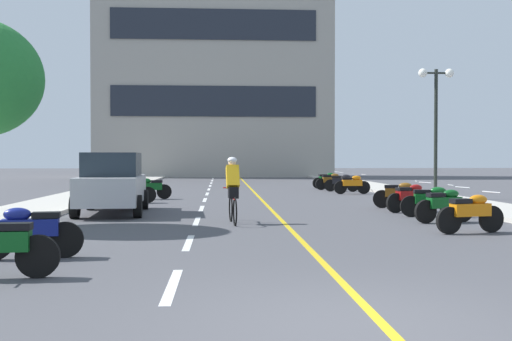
# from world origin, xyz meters

# --- Properties ---
(ground_plane) EXTENTS (140.00, 140.00, 0.00)m
(ground_plane) POSITION_xyz_m (0.00, 21.00, 0.00)
(ground_plane) COLOR #47474C
(curb_left) EXTENTS (2.40, 72.00, 0.12)m
(curb_left) POSITION_xyz_m (-7.20, 24.00, 0.06)
(curb_left) COLOR #B7B2A8
(curb_left) RESTS_ON ground
(curb_right) EXTENTS (2.40, 72.00, 0.12)m
(curb_right) POSITION_xyz_m (7.20, 24.00, 0.06)
(curb_right) COLOR #B7B2A8
(curb_right) RESTS_ON ground
(lane_dash_0) EXTENTS (0.14, 2.20, 0.01)m
(lane_dash_0) POSITION_xyz_m (-2.00, 2.00, 0.00)
(lane_dash_0) COLOR silver
(lane_dash_0) RESTS_ON ground
(lane_dash_1) EXTENTS (0.14, 2.20, 0.01)m
(lane_dash_1) POSITION_xyz_m (-2.00, 6.00, 0.00)
(lane_dash_1) COLOR silver
(lane_dash_1) RESTS_ON ground
(lane_dash_2) EXTENTS (0.14, 2.20, 0.01)m
(lane_dash_2) POSITION_xyz_m (-2.00, 10.00, 0.00)
(lane_dash_2) COLOR silver
(lane_dash_2) RESTS_ON ground
(lane_dash_3) EXTENTS (0.14, 2.20, 0.01)m
(lane_dash_3) POSITION_xyz_m (-2.00, 14.00, 0.00)
(lane_dash_3) COLOR silver
(lane_dash_3) RESTS_ON ground
(lane_dash_4) EXTENTS (0.14, 2.20, 0.01)m
(lane_dash_4) POSITION_xyz_m (-2.00, 18.00, 0.00)
(lane_dash_4) COLOR silver
(lane_dash_4) RESTS_ON ground
(lane_dash_5) EXTENTS (0.14, 2.20, 0.01)m
(lane_dash_5) POSITION_xyz_m (-2.00, 22.00, 0.00)
(lane_dash_5) COLOR silver
(lane_dash_5) RESTS_ON ground
(lane_dash_6) EXTENTS (0.14, 2.20, 0.01)m
(lane_dash_6) POSITION_xyz_m (-2.00, 26.00, 0.00)
(lane_dash_6) COLOR silver
(lane_dash_6) RESTS_ON ground
(lane_dash_7) EXTENTS (0.14, 2.20, 0.01)m
(lane_dash_7) POSITION_xyz_m (-2.00, 30.00, 0.00)
(lane_dash_7) COLOR silver
(lane_dash_7) RESTS_ON ground
(lane_dash_8) EXTENTS (0.14, 2.20, 0.01)m
(lane_dash_8) POSITION_xyz_m (-2.00, 34.00, 0.00)
(lane_dash_8) COLOR silver
(lane_dash_8) RESTS_ON ground
(lane_dash_9) EXTENTS (0.14, 2.20, 0.01)m
(lane_dash_9) POSITION_xyz_m (-2.00, 38.00, 0.00)
(lane_dash_9) COLOR silver
(lane_dash_9) RESTS_ON ground
(lane_dash_10) EXTENTS (0.14, 2.20, 0.01)m
(lane_dash_10) POSITION_xyz_m (-2.00, 42.00, 0.00)
(lane_dash_10) COLOR silver
(lane_dash_10) RESTS_ON ground
(lane_dash_11) EXTENTS (0.14, 2.20, 0.01)m
(lane_dash_11) POSITION_xyz_m (-2.00, 46.00, 0.00)
(lane_dash_11) COLOR silver
(lane_dash_11) RESTS_ON ground
(centre_line_yellow) EXTENTS (0.12, 66.00, 0.01)m
(centre_line_yellow) POSITION_xyz_m (0.25, 24.00, 0.00)
(centre_line_yellow) COLOR gold
(centre_line_yellow) RESTS_ON ground
(office_building) EXTENTS (20.48, 6.29, 21.42)m
(office_building) POSITION_xyz_m (-1.93, 48.09, 10.71)
(office_building) COLOR #9E998E
(office_building) RESTS_ON ground
(street_lamp_mid) EXTENTS (1.46, 0.36, 5.16)m
(street_lamp_mid) POSITION_xyz_m (7.34, 18.12, 3.89)
(street_lamp_mid) COLOR black
(street_lamp_mid) RESTS_ON curb_right
(parked_car_near) EXTENTS (2.12, 4.29, 1.82)m
(parked_car_near) POSITION_xyz_m (-4.60, 12.34, 0.92)
(parked_car_near) COLOR black
(parked_car_near) RESTS_ON ground
(motorcycle_1) EXTENTS (1.69, 0.60, 0.92)m
(motorcycle_1) POSITION_xyz_m (-4.52, 4.24, 0.47)
(motorcycle_1) COLOR black
(motorcycle_1) RESTS_ON ground
(motorcycle_2) EXTENTS (1.67, 0.68, 0.92)m
(motorcycle_2) POSITION_xyz_m (4.15, 7.13, 0.47)
(motorcycle_2) COLOR black
(motorcycle_2) RESTS_ON ground
(motorcycle_3) EXTENTS (1.67, 0.68, 0.92)m
(motorcycle_3) POSITION_xyz_m (4.38, 9.29, 0.47)
(motorcycle_3) COLOR black
(motorcycle_3) RESTS_ON ground
(motorcycle_4) EXTENTS (1.70, 0.60, 0.92)m
(motorcycle_4) POSITION_xyz_m (4.54, 10.74, 0.47)
(motorcycle_4) COLOR black
(motorcycle_4) RESTS_ON ground
(motorcycle_5) EXTENTS (1.64, 0.78, 0.92)m
(motorcycle_5) POSITION_xyz_m (4.45, 12.28, 0.47)
(motorcycle_5) COLOR black
(motorcycle_5) RESTS_ON ground
(motorcycle_6) EXTENTS (1.68, 0.66, 0.92)m
(motorcycle_6) POSITION_xyz_m (4.52, 13.71, 0.47)
(motorcycle_6) COLOR black
(motorcycle_6) RESTS_ON ground
(motorcycle_7) EXTENTS (1.68, 0.67, 0.92)m
(motorcycle_7) POSITION_xyz_m (-4.60, 16.45, 0.47)
(motorcycle_7) COLOR black
(motorcycle_7) RESTS_ON ground
(motorcycle_8) EXTENTS (1.68, 0.68, 0.92)m
(motorcycle_8) POSITION_xyz_m (-4.20, 18.51, 0.47)
(motorcycle_8) COLOR black
(motorcycle_8) RESTS_ON ground
(motorcycle_9) EXTENTS (1.70, 0.60, 0.92)m
(motorcycle_9) POSITION_xyz_m (4.69, 21.58, 0.47)
(motorcycle_9) COLOR black
(motorcycle_9) RESTS_ON ground
(motorcycle_10) EXTENTS (1.66, 0.72, 0.92)m
(motorcycle_10) POSITION_xyz_m (4.60, 23.55, 0.47)
(motorcycle_10) COLOR black
(motorcycle_10) RESTS_ON ground
(motorcycle_11) EXTENTS (1.70, 0.60, 0.92)m
(motorcycle_11) POSITION_xyz_m (4.40, 25.27, 0.47)
(motorcycle_11) COLOR black
(motorcycle_11) RESTS_ON ground
(motorcycle_12) EXTENTS (1.68, 0.65, 0.92)m
(motorcycle_12) POSITION_xyz_m (4.44, 26.69, 0.47)
(motorcycle_12) COLOR black
(motorcycle_12) RESTS_ON ground
(cyclist_rider) EXTENTS (0.42, 1.77, 1.71)m
(cyclist_rider) POSITION_xyz_m (-1.06, 9.42, 0.89)
(cyclist_rider) COLOR black
(cyclist_rider) RESTS_ON ground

